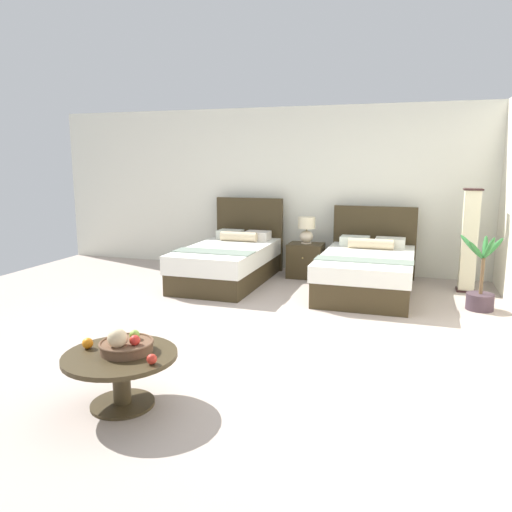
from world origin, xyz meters
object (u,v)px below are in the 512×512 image
table_lamp (307,229)px  loose_apple (152,359)px  potted_palm (480,289)px  loose_orange (88,343)px  bed_near_corner (367,271)px  fruit_bowl (125,344)px  floor_lamp_corner (469,241)px  nightstand (306,260)px  bed_near_window (229,261)px  coffee_table (121,368)px

table_lamp → loose_apple: 4.76m
table_lamp → potted_palm: (2.45, -1.12, -0.52)m
table_lamp → loose_orange: 4.69m
bed_near_corner → loose_apple: 4.23m
fruit_bowl → potted_palm: bearing=50.8°
floor_lamp_corner → potted_palm: floor_lamp_corner is taller
bed_near_corner → potted_palm: bed_near_corner is taller
nightstand → loose_orange: (-0.72, -4.61, 0.18)m
bed_near_window → nightstand: bearing=31.1°
nightstand → loose_apple: bearing=-91.2°
bed_near_corner → nightstand: size_ratio=3.80×
bed_near_window → fruit_bowl: 4.00m
bed_near_corner → loose_orange: bearing=-113.7°
nightstand → loose_apple: nightstand is taller
table_lamp → loose_orange: (-0.72, -4.63, -0.33)m
fruit_bowl → floor_lamp_corner: size_ratio=0.28×
bed_near_window → loose_apple: 4.20m
coffee_table → fruit_bowl: size_ratio=2.08×
nightstand → floor_lamp_corner: size_ratio=0.38×
bed_near_corner → fruit_bowl: bearing=-109.8°
nightstand → loose_orange: size_ratio=6.52×
coffee_table → potted_palm: size_ratio=0.86×
floor_lamp_corner → table_lamp: bearing=175.6°
nightstand → potted_palm: (2.45, -1.10, -0.01)m
loose_apple → loose_orange: bearing=169.2°
coffee_table → loose_orange: bearing=176.1°
table_lamp → floor_lamp_corner: 2.38m
loose_orange → bed_near_corner: bearing=66.3°
nightstand → potted_palm: size_ratio=0.56×
loose_orange → floor_lamp_corner: bearing=55.2°
nightstand → coffee_table: size_ratio=0.65×
bed_near_corner → nightstand: bed_near_corner is taller
nightstand → fruit_bowl: fruit_bowl is taller
loose_orange → table_lamp: bearing=81.2°
loose_apple → floor_lamp_corner: floor_lamp_corner is taller
fruit_bowl → floor_lamp_corner: 5.22m
coffee_table → floor_lamp_corner: floor_lamp_corner is taller
floor_lamp_corner → loose_apple: bearing=-118.4°
loose_orange → potted_palm: bearing=47.9°
bed_near_corner → table_lamp: 1.31m
fruit_bowl → nightstand: bearing=85.0°
coffee_table → fruit_bowl: bearing=57.9°
loose_apple → loose_orange: size_ratio=0.88×
coffee_table → potted_palm: potted_palm is taller
bed_near_window → bed_near_corner: 2.08m
nightstand → table_lamp: bearing=90.0°
bed_near_corner → loose_apple: bed_near_corner is taller
bed_near_window → bed_near_corner: (2.08, -0.00, -0.01)m
bed_near_corner → fruit_bowl: size_ratio=5.13×
potted_palm → coffee_table: bearing=-129.1°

